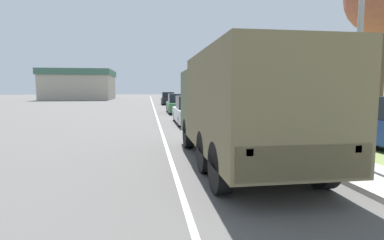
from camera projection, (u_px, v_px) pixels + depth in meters
The scene contains 9 objects.
ground_plane at pixel (154, 107), 36.23m from camera, with size 180.00×180.00×0.00m, color #565451.
lane_centre_stripe at pixel (154, 107), 36.23m from camera, with size 0.12×120.00×0.00m.
sidewalk_right at pixel (190, 106), 36.87m from camera, with size 1.80×120.00×0.12m.
grass_strip_right at pixel (225, 106), 37.51m from camera, with size 7.00×120.00×0.02m.
military_truck at pixel (241, 104), 8.25m from camera, with size 2.52×7.21×3.01m.
car_nearest_ahead at pixel (190, 111), 18.34m from camera, with size 1.80×4.73×1.69m.
car_second_ahead at pixel (178, 104), 26.64m from camera, with size 1.94×4.54×1.70m.
car_third_ahead at pixel (168, 99), 41.06m from camera, with size 1.78×3.92×1.72m.
building_distant at pixel (80, 85), 62.23m from camera, with size 13.53×13.09×6.06m.
Camera 1 is at (-0.64, 3.51, 2.10)m, focal length 28.00 mm.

